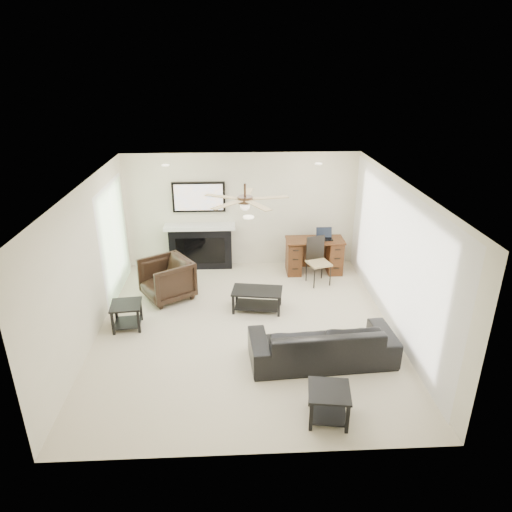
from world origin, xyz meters
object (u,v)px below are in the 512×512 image
object	(u,v)px
sofa	(322,342)
coffee_table	(257,300)
desk	(314,256)
armchair	(167,279)
fireplace_unit	(200,227)

from	to	relation	value
sofa	coffee_table	distance (m)	1.84
desk	coffee_table	bearing A→B (deg)	-129.69
coffee_table	armchair	bearing A→B (deg)	171.10
armchair	desk	bearing A→B (deg)	75.73
desk	sofa	bearing A→B (deg)	-97.34
coffee_table	desk	bearing A→B (deg)	59.34
armchair	coffee_table	size ratio (longest dim) A/B	0.96
fireplace_unit	sofa	bearing A→B (deg)	-60.18
armchair	coffee_table	bearing A→B (deg)	38.94
sofa	fireplace_unit	bearing A→B (deg)	-63.91
coffee_table	fireplace_unit	bearing A→B (deg)	129.23
sofa	armchair	xyz separation A→B (m)	(-2.60, 2.15, 0.08)
coffee_table	desk	size ratio (longest dim) A/B	0.74
fireplace_unit	desk	distance (m)	2.54
sofa	desk	xyz separation A→B (m)	(0.41, 3.18, 0.06)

